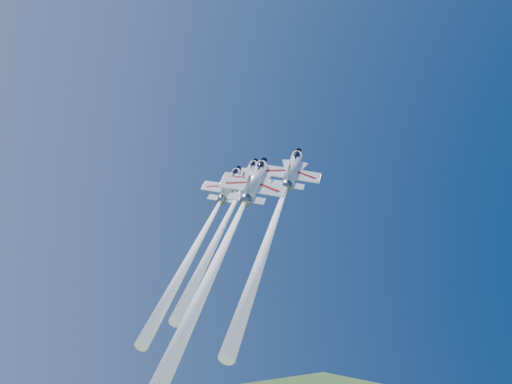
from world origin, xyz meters
TOP-DOWN VIEW (x-y plane):
  - jet_lead at (-8.88, -3.88)m, footprint 28.38×28.58m
  - jet_left at (-12.70, -3.09)m, footprint 29.33×29.48m
  - jet_right at (-7.06, -14.49)m, footprint 32.41×32.52m
  - jet_slot at (-16.41, -15.49)m, footprint 32.53×32.61m

SIDE VIEW (x-z plane):
  - jet_slot at x=-16.41m, z-range 73.57..113.34m
  - jet_left at x=-12.70m, z-range 77.27..113.31m
  - jet_right at x=-7.06m, z-range 76.78..116.49m
  - jet_lead at x=-8.88m, z-range 79.94..114.94m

